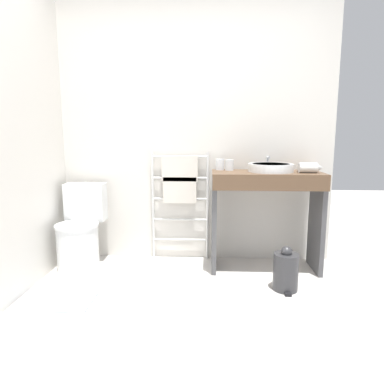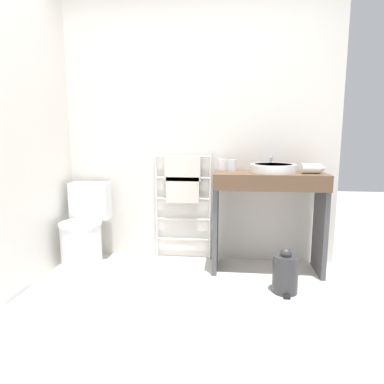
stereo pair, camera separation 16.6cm
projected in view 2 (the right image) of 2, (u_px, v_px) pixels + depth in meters
The scene contains 13 objects.
ground_plane at pixel (163, 354), 1.92m from camera, with size 12.00×12.00×0.00m, color silver.
wall_back at pixel (194, 126), 3.31m from camera, with size 2.72×0.12×2.60m, color silver.
wall_side at pixel (14, 124), 2.62m from camera, with size 0.12×2.32×2.60m, color silver.
toilet at pixel (84, 232), 3.19m from camera, with size 0.38×0.52×0.78m.
towel_radiator at pixel (183, 186), 3.30m from camera, with size 0.56×0.06×1.06m.
vanity_counter at pixel (268, 205), 3.02m from camera, with size 0.96×0.45×0.90m.
sink_basin at pixel (273, 168), 2.98m from camera, with size 0.40×0.40×0.07m.
faucet at pixel (271, 161), 3.14m from camera, with size 0.02×0.10×0.13m.
cup_near_wall at pixel (222, 165), 3.16m from camera, with size 0.08×0.08×0.10m.
cup_near_edge at pixel (232, 165), 3.11m from camera, with size 0.08×0.08×0.10m.
hair_dryer at pixel (312, 168), 2.89m from camera, with size 0.20×0.17×0.09m.
trash_bin at pixel (285, 273), 2.66m from camera, with size 0.20×0.23×0.36m.
bath_mat at pixel (56, 296), 2.60m from camera, with size 0.56×0.36×0.01m, color #B2BCCC.
Camera 2 is at (0.35, -1.72, 1.22)m, focal length 32.00 mm.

